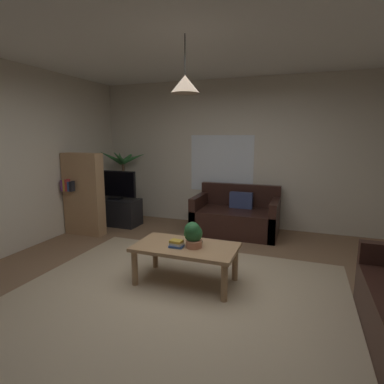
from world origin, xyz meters
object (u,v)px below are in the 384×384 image
(book_on_table_2, at_px, (176,241))
(couch_under_window, at_px, (236,217))
(book_on_table_1, at_px, (177,244))
(tv, at_px, (115,185))
(coffee_table, at_px, (186,251))
(remote_on_table_0, at_px, (196,242))
(potted_plant_on_table, at_px, (193,234))
(potted_palm_corner, at_px, (124,187))
(tv_stand, at_px, (117,212))
(book_on_table_0, at_px, (176,246))
(bookshelf_corner, at_px, (83,194))
(pendant_lamp, at_px, (185,84))

(book_on_table_2, bearing_deg, couch_under_window, 83.89)
(book_on_table_1, relative_size, tv, 0.16)
(coffee_table, bearing_deg, remote_on_table_0, 51.67)
(remote_on_table_0, relative_size, potted_plant_on_table, 0.55)
(remote_on_table_0, distance_m, potted_palm_corner, 3.18)
(book_on_table_1, bearing_deg, couch_under_window, 83.94)
(book_on_table_2, distance_m, remote_on_table_0, 0.26)
(tv_stand, bearing_deg, coffee_table, -40.19)
(coffee_table, height_order, remote_on_table_0, remote_on_table_0)
(remote_on_table_0, distance_m, potted_plant_on_table, 0.18)
(couch_under_window, distance_m, tv_stand, 2.27)
(couch_under_window, height_order, book_on_table_2, couch_under_window)
(book_on_table_0, xyz_separation_m, bookshelf_corner, (-2.22, 1.19, 0.24))
(couch_under_window, bearing_deg, potted_plant_on_table, -91.50)
(book_on_table_0, xyz_separation_m, potted_palm_corner, (-2.16, 2.36, 0.18))
(potted_palm_corner, xyz_separation_m, bookshelf_corner, (-0.06, -1.17, 0.06))
(coffee_table, distance_m, bookshelf_corner, 2.57)
(potted_plant_on_table, distance_m, bookshelf_corner, 2.63)
(potted_palm_corner, distance_m, bookshelf_corner, 1.18)
(coffee_table, height_order, bookshelf_corner, bookshelf_corner)
(couch_under_window, distance_m, book_on_table_2, 2.16)
(tv, height_order, bookshelf_corner, bookshelf_corner)
(couch_under_window, distance_m, bookshelf_corner, 2.66)
(book_on_table_1, relative_size, tv_stand, 0.16)
(book_on_table_1, distance_m, tv, 2.76)
(coffee_table, relative_size, book_on_table_2, 8.65)
(bookshelf_corner, bearing_deg, book_on_table_2, -28.03)
(coffee_table, relative_size, tv, 1.33)
(book_on_table_0, xyz_separation_m, book_on_table_1, (-0.00, 0.01, 0.03))
(tv_stand, distance_m, pendant_lamp, 3.39)
(book_on_table_2, bearing_deg, tv, 137.78)
(remote_on_table_0, bearing_deg, book_on_table_1, -103.40)
(couch_under_window, height_order, book_on_table_1, couch_under_window)
(book_on_table_2, height_order, bookshelf_corner, bookshelf_corner)
(couch_under_window, relative_size, book_on_table_0, 9.05)
(book_on_table_0, relative_size, pendant_lamp, 0.27)
(tv_stand, relative_size, potted_palm_corner, 0.62)
(book_on_table_0, height_order, book_on_table_1, book_on_table_1)
(tv, bearing_deg, remote_on_table_0, -36.95)
(book_on_table_1, xyz_separation_m, book_on_table_2, (-0.00, -0.00, 0.03))
(couch_under_window, xyz_separation_m, bookshelf_corner, (-2.44, -0.95, 0.43))
(book_on_table_0, xyz_separation_m, tv, (-2.04, 1.85, 0.32))
(book_on_table_0, relative_size, bookshelf_corner, 0.11)
(book_on_table_2, xyz_separation_m, potted_palm_corner, (-2.15, 2.35, 0.13))
(coffee_table, relative_size, potted_palm_corner, 0.80)
(coffee_table, height_order, book_on_table_1, book_on_table_1)
(bookshelf_corner, relative_size, pendant_lamp, 2.41)
(coffee_table, xyz_separation_m, book_on_table_1, (-0.08, -0.08, 0.11))
(book_on_table_2, bearing_deg, coffee_table, 42.94)
(potted_plant_on_table, bearing_deg, remote_on_table_0, 92.23)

